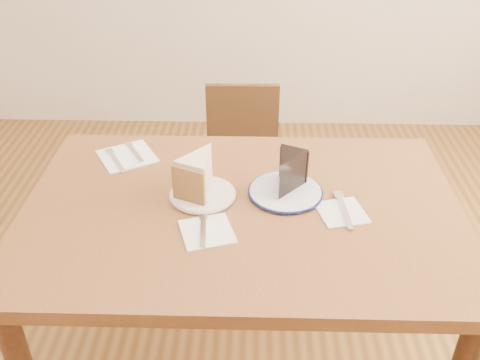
# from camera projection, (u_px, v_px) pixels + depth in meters

# --- Properties ---
(table) EXTENTS (1.20, 0.80, 0.75)m
(table) POSITION_uv_depth(u_px,v_px,m) (242.00, 234.00, 1.51)
(table) COLOR #553017
(table) RESTS_ON ground
(chair_far) EXTENTS (0.37, 0.37, 0.74)m
(chair_far) POSITION_uv_depth(u_px,v_px,m) (242.00, 167.00, 2.28)
(chair_far) COLOR #331D0F
(chair_far) RESTS_ON ground
(plate_cream) EXTENTS (0.18, 0.18, 0.01)m
(plate_cream) POSITION_uv_depth(u_px,v_px,m) (203.00, 195.00, 1.49)
(plate_cream) COLOR white
(plate_cream) RESTS_ON table
(plate_navy) EXTENTS (0.20, 0.20, 0.01)m
(plate_navy) POSITION_uv_depth(u_px,v_px,m) (285.00, 192.00, 1.50)
(plate_navy) COLOR silver
(plate_navy) RESTS_ON table
(carrot_cake) EXTENTS (0.14, 0.16, 0.10)m
(carrot_cake) POSITION_uv_depth(u_px,v_px,m) (201.00, 173.00, 1.48)
(carrot_cake) COLOR #F1E1C7
(carrot_cake) RESTS_ON plate_cream
(chocolate_cake) EXTENTS (0.12, 0.14, 0.10)m
(chocolate_cake) POSITION_uv_depth(u_px,v_px,m) (286.00, 175.00, 1.48)
(chocolate_cake) COLOR black
(chocolate_cake) RESTS_ON plate_navy
(napkin_cream) EXTENTS (0.16, 0.16, 0.00)m
(napkin_cream) POSITION_uv_depth(u_px,v_px,m) (207.00, 232.00, 1.36)
(napkin_cream) COLOR white
(napkin_cream) RESTS_ON table
(napkin_navy) EXTENTS (0.15, 0.15, 0.00)m
(napkin_navy) POSITION_uv_depth(u_px,v_px,m) (342.00, 212.00, 1.43)
(napkin_navy) COLOR white
(napkin_navy) RESTS_ON table
(napkin_spare) EXTENTS (0.22, 0.22, 0.00)m
(napkin_spare) POSITION_uv_depth(u_px,v_px,m) (127.00, 156.00, 1.68)
(napkin_spare) COLOR white
(napkin_spare) RESTS_ON table
(fork_cream) EXTENTS (0.02, 0.14, 0.00)m
(fork_cream) POSITION_uv_depth(u_px,v_px,m) (203.00, 230.00, 1.36)
(fork_cream) COLOR silver
(fork_cream) RESTS_ON napkin_cream
(knife_navy) EXTENTS (0.03, 0.17, 0.00)m
(knife_navy) POSITION_uv_depth(u_px,v_px,m) (344.00, 210.00, 1.43)
(knife_navy) COLOR silver
(knife_navy) RESTS_ON napkin_navy
(fork_spare) EXTENTS (0.08, 0.13, 0.00)m
(fork_spare) POSITION_uv_depth(u_px,v_px,m) (135.00, 152.00, 1.69)
(fork_spare) COLOR silver
(fork_spare) RESTS_ON napkin_spare
(knife_spare) EXTENTS (0.09, 0.15, 0.00)m
(knife_spare) POSITION_uv_depth(u_px,v_px,m) (116.00, 161.00, 1.65)
(knife_spare) COLOR silver
(knife_spare) RESTS_ON napkin_spare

